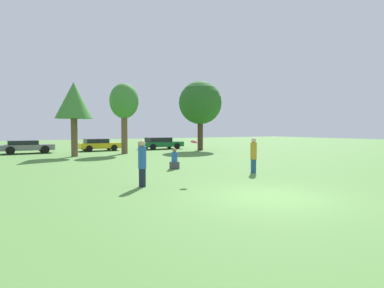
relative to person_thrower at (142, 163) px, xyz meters
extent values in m
plane|color=#54843D|center=(2.82, -3.80, -0.90)|extent=(120.00, 120.00, 0.00)
cylinder|color=#191E33|center=(0.00, 0.00, -0.55)|extent=(0.26, 0.26, 0.68)
cylinder|color=#2659A5|center=(0.00, 0.00, 0.20)|extent=(0.30, 0.30, 0.83)
sphere|color=tan|center=(0.00, 0.00, 0.72)|extent=(0.24, 0.24, 0.24)
cylinder|color=navy|center=(6.12, 0.75, -0.56)|extent=(0.26, 0.26, 0.68)
cylinder|color=#BF8C26|center=(6.12, 0.75, 0.20)|extent=(0.31, 0.31, 0.83)
sphere|color=beige|center=(6.12, 0.75, 0.72)|extent=(0.24, 0.24, 0.24)
cylinder|color=#F21E72|center=(2.26, 0.02, 0.74)|extent=(0.28, 0.27, 0.16)
cube|color=#3F3F47|center=(3.57, 4.21, -0.70)|extent=(0.43, 0.36, 0.39)
cylinder|color=#2659A5|center=(3.57, 4.21, -0.25)|extent=(0.32, 0.32, 0.52)
sphere|color=#8C6647|center=(3.57, 4.21, 0.11)|extent=(0.22, 0.22, 0.22)
cylinder|color=brown|center=(0.52, 15.14, 0.59)|extent=(0.49, 0.49, 2.97)
cone|color=#3D7F33|center=(0.52, 15.14, 3.48)|extent=(2.81, 2.81, 2.81)
cylinder|color=brown|center=(4.87, 16.00, 1.05)|extent=(0.53, 0.53, 3.90)
ellipsoid|color=#3D7F33|center=(4.87, 16.00, 3.69)|extent=(2.49, 2.49, 3.03)
cylinder|color=#473323|center=(12.97, 16.48, 0.91)|extent=(0.55, 0.55, 3.60)
sphere|color=#286023|center=(12.97, 16.48, 3.89)|extent=(4.31, 4.31, 4.31)
cube|color=slate|center=(-2.41, 20.63, -0.35)|extent=(4.34, 1.90, 0.48)
cube|color=black|center=(-2.73, 20.63, 0.07)|extent=(2.39, 1.66, 0.36)
cylinder|color=black|center=(-1.08, 21.57, -0.55)|extent=(0.70, 0.22, 0.70)
cylinder|color=black|center=(-1.06, 19.72, -0.55)|extent=(0.70, 0.22, 0.70)
cylinder|color=black|center=(-3.75, 21.54, -0.55)|extent=(0.70, 0.22, 0.70)
cylinder|color=black|center=(-3.73, 19.69, -0.55)|extent=(0.70, 0.22, 0.70)
cube|color=gold|center=(3.98, 20.82, -0.38)|extent=(3.91, 1.78, 0.52)
cube|color=black|center=(3.68, 20.81, 0.08)|extent=(2.16, 1.55, 0.41)
cylinder|color=black|center=(5.17, 21.70, -0.59)|extent=(0.61, 0.19, 0.60)
cylinder|color=black|center=(5.19, 19.97, -0.59)|extent=(0.61, 0.19, 0.60)
cylinder|color=black|center=(2.76, 21.67, -0.59)|extent=(0.61, 0.19, 0.60)
cylinder|color=black|center=(2.78, 19.94, -0.59)|extent=(0.61, 0.19, 0.60)
cube|color=#196633|center=(10.45, 20.29, -0.37)|extent=(4.57, 1.92, 0.52)
cube|color=black|center=(10.11, 20.29, 0.11)|extent=(2.52, 1.67, 0.46)
cylinder|color=black|center=(11.85, 21.24, -0.58)|extent=(0.63, 0.21, 0.63)
cylinder|color=black|center=(11.88, 19.38, -0.58)|extent=(0.63, 0.21, 0.63)
cylinder|color=black|center=(9.03, 21.20, -0.58)|extent=(0.63, 0.21, 0.63)
cylinder|color=black|center=(9.05, 19.34, -0.58)|extent=(0.63, 0.21, 0.63)
camera|label=1|loc=(-4.62, -11.37, 1.28)|focal=30.56mm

